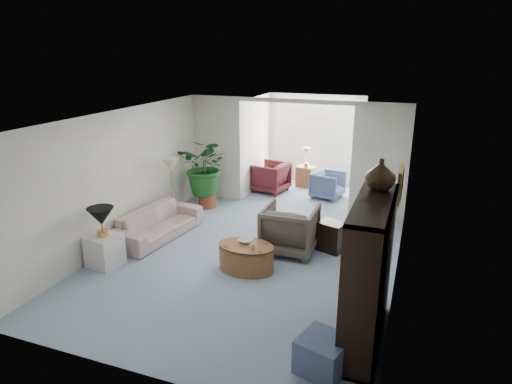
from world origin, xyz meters
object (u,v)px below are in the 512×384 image
at_px(table_lamp, 101,216).
at_px(coffee_table, 246,257).
at_px(wingback_chair, 290,229).
at_px(framed_picture, 401,185).
at_px(sofa, 158,223).
at_px(ottoman, 323,354).
at_px(cabinet_urn, 381,174).
at_px(sunroom_chair_maroon, 270,177).
at_px(entertainment_cabinet, 369,274).
at_px(side_table_dark, 331,236).
at_px(coffee_cup, 252,246).
at_px(plant_pot, 207,200).
at_px(end_table, 105,250).
at_px(sunroom_table, 306,176).
at_px(floor_lamp, 170,165).
at_px(coffee_bowl, 246,241).
at_px(sunroom_chair_blue, 328,185).

bearing_deg(table_lamp, coffee_table, 16.36).
bearing_deg(wingback_chair, framed_picture, 155.19).
distance_m(sofa, ottoman, 4.65).
height_order(sofa, cabinet_urn, cabinet_urn).
bearing_deg(cabinet_urn, sunroom_chair_maroon, 122.11).
bearing_deg(coffee_table, cabinet_urn, -18.90).
height_order(table_lamp, cabinet_urn, cabinet_urn).
bearing_deg(entertainment_cabinet, ottoman, -116.24).
height_order(cabinet_urn, sunroom_chair_maroon, cabinet_urn).
distance_m(wingback_chair, cabinet_urn, 2.83).
bearing_deg(wingback_chair, sunroom_chair_maroon, -66.65).
bearing_deg(ottoman, side_table_dark, 99.66).
height_order(sofa, wingback_chair, wingback_chair).
bearing_deg(sofa, wingback_chair, -76.75).
distance_m(coffee_cup, plant_pot, 3.44).
bearing_deg(end_table, entertainment_cabinet, -6.92).
xyz_separation_m(sofa, plant_pot, (0.12, 1.90, -0.13)).
distance_m(side_table_dark, sunroom_table, 3.98).
bearing_deg(sunroom_table, entertainment_cabinet, -69.22).
xyz_separation_m(end_table, coffee_cup, (2.47, 0.58, 0.23)).
distance_m(end_table, floor_lamp, 2.39).
relative_size(wingback_chair, sunroom_table, 1.74).
relative_size(side_table_dark, sunroom_chair_maroon, 0.65).
relative_size(coffee_cup, sunroom_chair_maroon, 0.12).
bearing_deg(sofa, sunroom_chair_maroon, -10.35).
bearing_deg(framed_picture, coffee_bowl, -178.93).
distance_m(wingback_chair, sunroom_table, 4.09).
bearing_deg(side_table_dark, floor_lamp, 175.93).
distance_m(side_table_dark, sunroom_chair_maroon, 3.69).
distance_m(entertainment_cabinet, ottoman, 1.10).
height_order(sunroom_chair_blue, sunroom_table, sunroom_chair_blue).
bearing_deg(coffee_bowl, sofa, 164.59).
xyz_separation_m(framed_picture, coffee_table, (-2.32, -0.14, -1.47)).
xyz_separation_m(table_lamp, sunroom_chair_blue, (2.81, 4.90, -0.56)).
bearing_deg(table_lamp, sunroom_chair_blue, 60.19).
xyz_separation_m(end_table, sunroom_table, (2.06, 5.65, 0.00)).
bearing_deg(sofa, coffee_bowl, -98.43).
distance_m(framed_picture, sunroom_chair_blue, 4.67).
xyz_separation_m(cabinet_urn, sunroom_chair_blue, (-1.60, 4.94, -1.73)).
distance_m(plant_pot, sunroom_chair_blue, 2.99).
relative_size(framed_picture, coffee_table, 0.53).
bearing_deg(coffee_cup, side_table_dark, 52.90).
bearing_deg(plant_pot, coffee_cup, -51.16).
distance_m(cabinet_urn, sunroom_chair_blue, 5.47).
distance_m(plant_pot, sunroom_chair_maroon, 1.94).
xyz_separation_m(side_table_dark, plant_pot, (-3.17, 1.31, -0.11)).
relative_size(sunroom_chair_blue, sunroom_table, 1.32).
xyz_separation_m(entertainment_cabinet, sunroom_table, (-2.35, 6.19, -0.66)).
distance_m(end_table, entertainment_cabinet, 4.49).
height_order(floor_lamp, ottoman, floor_lamp).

